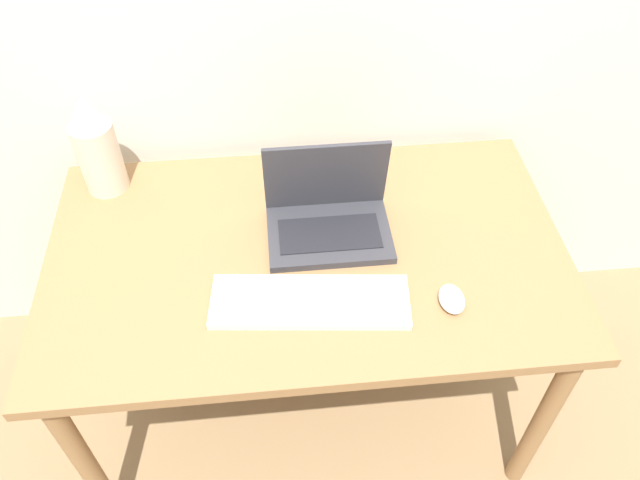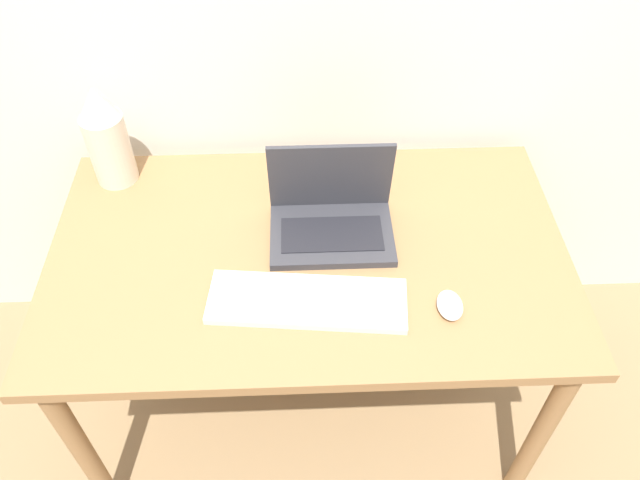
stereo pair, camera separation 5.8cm
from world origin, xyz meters
name	(u,v)px [view 2 (the right image)]	position (x,y,z in m)	size (l,w,h in m)	color
desk	(309,271)	(0.00, 0.38, 0.62)	(1.27, 0.76, 0.70)	olive
laptop	(331,214)	(0.06, 0.45, 0.75)	(0.30, 0.22, 0.23)	#333338
keyboard	(307,301)	(-0.01, 0.21, 0.71)	(0.46, 0.19, 0.02)	silver
mouse	(450,305)	(0.31, 0.18, 0.72)	(0.06, 0.08, 0.03)	white
vase	(106,136)	(-0.51, 0.66, 0.84)	(0.11, 0.11, 0.29)	beige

